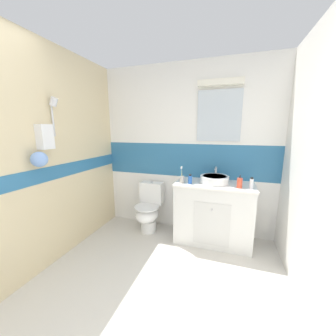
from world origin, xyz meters
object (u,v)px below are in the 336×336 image
object	(u,v)px
sink_basin	(215,179)
toilet	(149,209)
soap_dispenser	(240,183)
toothbrush_cup	(182,179)
lotion_bottle_short	(190,179)
deodorant_spray_can	(251,183)

from	to	relation	value
sink_basin	toilet	bearing A→B (deg)	-178.96
sink_basin	soap_dispenser	bearing A→B (deg)	-24.77
toothbrush_cup	lotion_bottle_short	bearing A→B (deg)	-2.26
lotion_bottle_short	toilet	bearing A→B (deg)	169.30
toilet	soap_dispenser	distance (m)	1.40
toilet	deodorant_spray_can	size ratio (longest dim) A/B	5.29
sink_basin	toothbrush_cup	world-z (taller)	toothbrush_cup
soap_dispenser	lotion_bottle_short	world-z (taller)	soap_dispenser
soap_dispenser	lotion_bottle_short	size ratio (longest dim) A/B	1.30
deodorant_spray_can	lotion_bottle_short	distance (m)	0.75
toilet	toothbrush_cup	bearing A→B (deg)	-12.41
sink_basin	deodorant_spray_can	xyz separation A→B (m)	(0.45, -0.14, 0.01)
deodorant_spray_can	toothbrush_cup	bearing A→B (deg)	-179.88
lotion_bottle_short	deodorant_spray_can	bearing A→B (deg)	0.47
toothbrush_cup	sink_basin	bearing A→B (deg)	18.17
toilet	lotion_bottle_short	distance (m)	0.87
toilet	deodorant_spray_can	bearing A→B (deg)	-4.79
toothbrush_cup	soap_dispenser	xyz separation A→B (m)	(0.73, -0.01, 0.01)
toothbrush_cup	soap_dispenser	bearing A→B (deg)	-0.45
sink_basin	toothbrush_cup	distance (m)	0.44
toilet	lotion_bottle_short	xyz separation A→B (m)	(0.66, -0.12, 0.56)
toothbrush_cup	deodorant_spray_can	distance (m)	0.87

